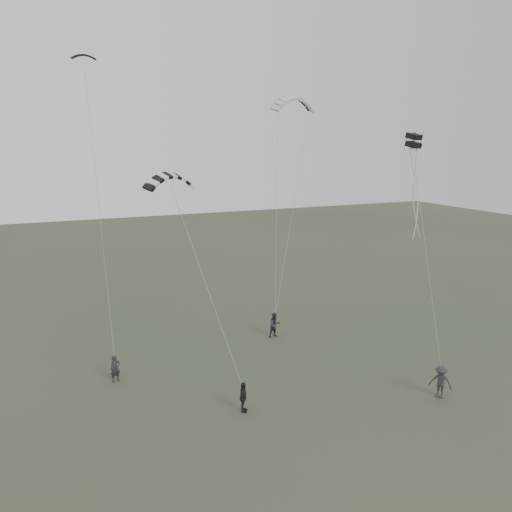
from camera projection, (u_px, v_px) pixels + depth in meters
name	position (u px, v px, depth m)	size (l,w,h in m)	color
ground	(277.00, 407.00, 24.87)	(140.00, 140.00, 0.00)	#33432C
flyer_left	(115.00, 369.00, 27.45)	(0.55, 0.36, 1.52)	black
flyer_right	(275.00, 325.00, 33.79)	(0.83, 0.65, 1.71)	#28292E
flyer_center	(243.00, 397.00, 24.32)	(0.90, 0.38, 1.54)	black
flyer_far	(441.00, 382.00, 25.65)	(1.15, 0.66, 1.77)	#2B2B31
kite_dark_small	(83.00, 55.00, 27.82)	(1.35, 0.41, 0.47)	black
kite_pale_large	(294.00, 98.00, 36.39)	(3.53, 0.79, 1.48)	#BBBDC1
kite_striped	(170.00, 175.00, 24.46)	(2.64, 0.66, 1.07)	black
kite_box	(414.00, 141.00, 27.43)	(0.65, 0.65, 0.72)	black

